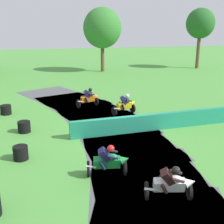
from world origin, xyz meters
name	(u,v)px	position (x,y,z in m)	size (l,w,h in m)	color
ground_plane	(119,134)	(0.00, 0.00, 0.00)	(120.00, 120.00, 0.00)	#4C933D
track_asphalt	(104,135)	(-0.83, -0.04, 0.00)	(8.33, 26.98, 0.01)	#515156
safety_barrier	(204,117)	(5.19, 0.27, 0.45)	(0.30, 15.59, 0.90)	#1E8466
motorcycle_lead_white	(172,183)	(-0.02, -6.30, 0.63)	(1.70, 1.10, 1.42)	black
motorcycle_chase_green	(109,161)	(-1.59, -4.27, 0.64)	(1.70, 0.99, 1.43)	black
motorcycle_trailing_yellow	(125,104)	(1.34, 3.27, 0.65)	(1.72, 1.10, 1.43)	black
motorcycle_fourth_orange	(89,98)	(-0.61, 5.60, 0.65)	(1.72, 1.11, 1.43)	black
tire_stack_mid_a	(21,153)	(-4.87, -1.92, 0.30)	(0.63, 0.63, 0.60)	black
tire_stack_mid_b	(24,127)	(-4.84, 1.47, 0.30)	(0.67, 0.67, 0.60)	black
tire_stack_far	(6,110)	(-6.09, 5.15, 0.30)	(0.68, 0.68, 0.60)	black
tree_far_right	(102,28)	(3.91, 21.37, 5.19)	(4.57, 4.57, 7.61)	brown
tree_distant	(200,24)	(16.79, 21.05, 5.70)	(3.66, 3.66, 7.68)	brown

